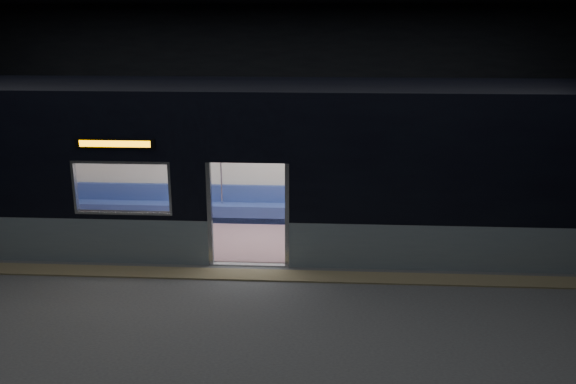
{
  "coord_description": "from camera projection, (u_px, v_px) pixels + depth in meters",
  "views": [
    {
      "loc": [
        1.43,
        -9.88,
        4.62
      ],
      "look_at": [
        0.68,
        2.3,
        1.14
      ],
      "focal_mm": 38.0,
      "sensor_mm": 36.0,
      "label": 1
    }
  ],
  "objects": [
    {
      "name": "handbag",
      "position": [
        415.0,
        201.0,
        13.63
      ],
      "size": [
        0.32,
        0.28,
        0.14
      ],
      "primitive_type": "cube",
      "rotation": [
        0.0,
        0.0,
        0.19
      ],
      "color": "black",
      "rests_on": "passenger"
    },
    {
      "name": "station_floor",
      "position": [
        242.0,
        288.0,
        10.83
      ],
      "size": [
        24.0,
        14.0,
        0.01
      ],
      "primitive_type": "cube",
      "color": "#47494C",
      "rests_on": "ground"
    },
    {
      "name": "tactile_strip",
      "position": [
        246.0,
        275.0,
        11.36
      ],
      "size": [
        22.8,
        0.5,
        0.03
      ],
      "primitive_type": "cube",
      "color": "#8C7F59",
      "rests_on": "station_floor"
    },
    {
      "name": "station_envelope",
      "position": [
        237.0,
        80.0,
        9.83
      ],
      "size": [
        24.0,
        14.0,
        5.0
      ],
      "color": "black",
      "rests_on": "station_floor"
    },
    {
      "name": "passenger",
      "position": [
        413.0,
        194.0,
        13.82
      ],
      "size": [
        0.39,
        0.67,
        1.35
      ],
      "rotation": [
        0.0,
        0.0,
        -0.05
      ],
      "color": "black",
      "rests_on": "metro_car"
    },
    {
      "name": "transit_map",
      "position": [
        482.0,
        162.0,
        13.83
      ],
      "size": [
        0.98,
        0.03,
        0.64
      ],
      "primitive_type": "cube",
      "color": "white",
      "rests_on": "metro_car"
    },
    {
      "name": "metro_car",
      "position": [
        256.0,
        156.0,
        12.77
      ],
      "size": [
        18.0,
        3.04,
        3.35
      ],
      "color": "gray",
      "rests_on": "station_floor"
    }
  ]
}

